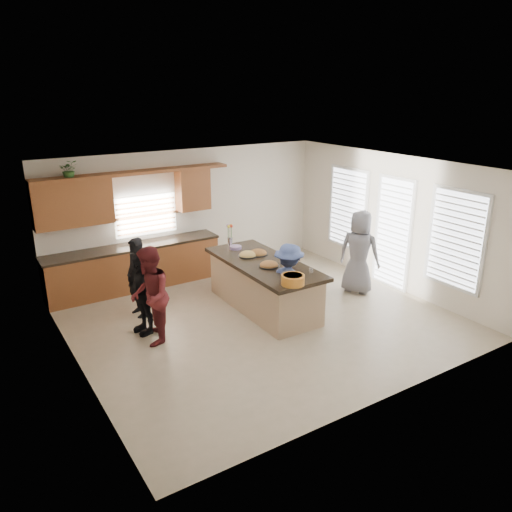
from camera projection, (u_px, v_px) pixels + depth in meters
floor at (261, 319)px, 9.23m from camera, size 6.50×6.50×0.00m
room_shell at (261, 220)px, 8.62m from camera, size 6.52×6.02×2.81m
back_cabinetry at (131, 247)px, 10.37m from camera, size 4.08×0.66×2.46m
right_wall_glazing at (395, 226)px, 10.32m from camera, size 0.06×4.00×2.25m
island at (264, 286)px, 9.55m from camera, size 1.18×2.71×0.95m
platter_front at (269, 265)px, 9.13m from camera, size 0.38×0.38×0.15m
platter_mid at (258, 253)px, 9.78m from camera, size 0.39×0.39×0.16m
platter_back at (248, 255)px, 9.68m from camera, size 0.37×0.37×0.15m
salad_bowl at (293, 279)px, 8.29m from camera, size 0.39×0.39×0.17m
clear_cup at (311, 271)px, 8.82m from camera, size 0.07×0.07×0.09m
plate_stack at (236, 247)px, 10.13m from camera, size 0.24×0.24×0.06m
flower_vase at (230, 234)px, 10.26m from camera, size 0.14×0.14×0.45m
potted_plant at (69, 170)px, 9.38m from camera, size 0.39×0.35×0.38m
woman_left_back at (137, 278)px, 9.16m from camera, size 0.43×0.59×1.50m
woman_left_mid at (150, 296)px, 8.16m from camera, size 0.88×0.98×1.66m
woman_left_front at (142, 293)px, 8.52m from camera, size 0.50×0.92×1.48m
woman_right_back at (289, 283)px, 8.93m from camera, size 0.89×1.09×1.47m
woman_right_front at (359, 252)px, 10.19m from camera, size 0.89×1.01×1.74m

